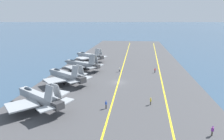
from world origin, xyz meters
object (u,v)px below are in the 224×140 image
at_px(parked_jet_nearest, 38,97).
at_px(parked_jet_third, 81,64).
at_px(crew_yellow_vest, 151,101).
at_px(crew_white_vest, 119,69).
at_px(parked_jet_second, 65,75).
at_px(crew_blue_vest, 106,104).
at_px(crew_purple_vest, 212,130).
at_px(parked_jet_fourth, 89,56).
at_px(crew_red_vest, 155,70).

height_order(parked_jet_nearest, parked_jet_third, parked_jet_nearest).
bearing_deg(crew_yellow_vest, crew_white_vest, 18.95).
bearing_deg(crew_yellow_vest, parked_jet_third, 39.58).
xyz_separation_m(parked_jet_nearest, parked_jet_third, (32.00, -0.27, -0.24)).
bearing_deg(parked_jet_nearest, parked_jet_second, 0.69).
xyz_separation_m(parked_jet_nearest, crew_blue_vest, (1.41, -13.83, -1.46)).
relative_size(crew_purple_vest, crew_white_vest, 0.96).
bearing_deg(parked_jet_fourth, crew_blue_vest, -162.74).
height_order(parked_jet_second, crew_purple_vest, parked_jet_second).
xyz_separation_m(parked_jet_third, parked_jet_fourth, (15.76, 0.84, 0.10)).
distance_m(parked_jet_second, parked_jet_third, 15.36).
xyz_separation_m(parked_jet_second, parked_jet_third, (15.35, -0.47, -0.12)).
xyz_separation_m(parked_jet_nearest, crew_white_vest, (30.68, -14.05, -1.45)).
bearing_deg(parked_jet_nearest, crew_white_vest, -24.61).
height_order(parked_jet_nearest, crew_yellow_vest, parked_jet_nearest).
distance_m(crew_purple_vest, crew_red_vest, 37.88).
xyz_separation_m(crew_blue_vest, crew_red_vest, (29.77, -12.42, -0.04)).
bearing_deg(crew_blue_vest, crew_red_vest, -22.64).
bearing_deg(parked_jet_second, parked_jet_nearest, -179.31).
relative_size(crew_yellow_vest, crew_red_vest, 0.97).
height_order(parked_jet_third, crew_blue_vest, parked_jet_third).
bearing_deg(crew_red_vest, parked_jet_second, 118.81).
bearing_deg(parked_jet_third, parked_jet_second, 178.26).
bearing_deg(parked_jet_fourth, crew_purple_vest, -148.91).
xyz_separation_m(parked_jet_nearest, crew_purple_vest, (-6.26, -32.00, -1.49)).
bearing_deg(crew_red_vest, parked_jet_third, 88.22).
relative_size(crew_blue_vest, crew_red_vest, 1.04).
relative_size(parked_jet_fourth, crew_yellow_vest, 9.39).
bearing_deg(parked_jet_nearest, crew_red_vest, -40.09).
height_order(parked_jet_fourth, crew_blue_vest, parked_jet_fourth).
distance_m(parked_jet_second, crew_red_vest, 30.22).
distance_m(crew_yellow_vest, crew_white_vest, 27.77).
xyz_separation_m(parked_jet_third, crew_yellow_vest, (-27.59, -22.80, -1.28)).
relative_size(parked_jet_nearest, crew_purple_vest, 8.80).
distance_m(parked_jet_second, crew_blue_vest, 20.75).
bearing_deg(parked_jet_second, parked_jet_third, -1.74).
bearing_deg(crew_white_vest, crew_blue_vest, 179.57).
distance_m(parked_jet_second, crew_white_vest, 20.05).
bearing_deg(crew_purple_vest, parked_jet_second, 54.58).
distance_m(crew_purple_vest, crew_blue_vest, 19.72).
bearing_deg(crew_blue_vest, parked_jet_fourth, 17.26).
relative_size(crew_yellow_vest, crew_blue_vest, 0.94).
relative_size(parked_jet_fourth, crew_purple_vest, 9.10).
bearing_deg(parked_jet_second, crew_blue_vest, -137.35).
distance_m(parked_jet_nearest, crew_red_vest, 40.79).
bearing_deg(crew_red_vest, crew_yellow_vest, 173.23).
bearing_deg(crew_yellow_vest, crew_blue_vest, 107.98).
height_order(parked_jet_fourth, crew_purple_vest, parked_jet_fourth).
height_order(parked_jet_nearest, parked_jet_second, parked_jet_nearest).
distance_m(parked_jet_nearest, parked_jet_second, 16.64).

